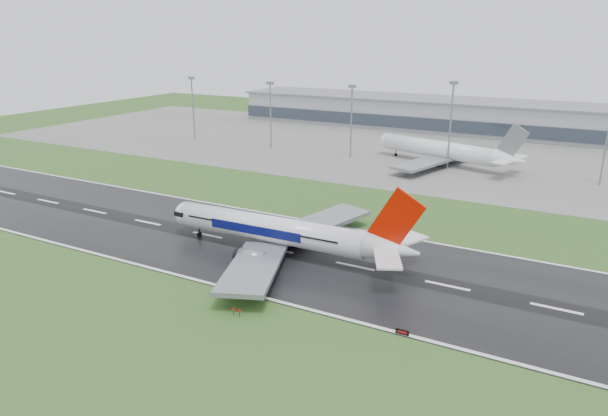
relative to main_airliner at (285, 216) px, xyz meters
The scene contains 12 objects.
ground 9.83m from the main_airliner, 161.48° to the left, with size 520.00×520.00×0.00m, color #2B521E.
runway 9.79m from the main_airliner, 161.48° to the left, with size 400.00×45.00×0.10m, color black.
apron 126.48m from the main_airliner, 91.50° to the left, with size 400.00×130.00×0.08m, color slate.
terminal 186.14m from the main_airliner, 91.02° to the left, with size 240.00×36.00×15.00m, color #989AA3.
main_airliner is the anchor object (origin of this frame).
parked_airliner 105.75m from the main_airliner, 85.64° to the left, with size 62.01×57.73×18.17m, color white, non-canonical shape.
runway_sign 41.56m from the main_airliner, 31.09° to the right, with size 2.30×0.26×1.04m, color black, non-canonical shape.
floodmast_0 148.86m from the main_airliner, 137.19° to the left, with size 0.64×0.64×27.92m, color gray.
floodmast_1 121.15m from the main_airliner, 123.37° to the left, with size 0.64×0.64×27.36m, color gray.
floodmast_2 105.20m from the main_airliner, 105.83° to the left, with size 0.64×0.64×27.66m, color gray.
floodmast_3 101.86m from the main_airliner, 83.91° to the left, with size 0.64×0.64×30.60m, color gray.
floodmast_4 118.54m from the main_airliner, 58.66° to the left, with size 0.64×0.64×30.82m, color gray.
Camera 1 is at (61.96, -100.41, 48.09)m, focal length 32.22 mm.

